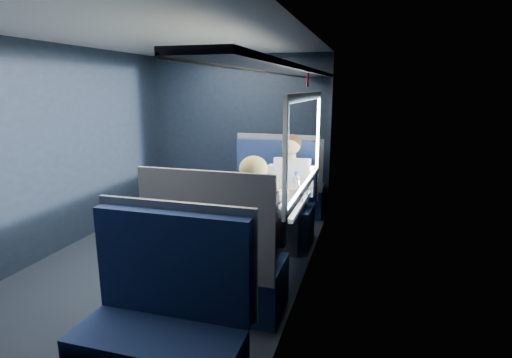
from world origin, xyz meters
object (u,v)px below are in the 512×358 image
(laptop, at_px, (294,194))
(man, at_px, (290,187))
(seat_bay_far, at_px, (220,267))
(seat_bay_near, at_px, (271,205))
(seat_row_back, at_px, (163,333))
(seat_row_front, at_px, (288,188))
(table, at_px, (269,208))
(bottle_small, at_px, (296,184))
(woman, at_px, (255,226))
(cup, at_px, (305,190))

(laptop, bearing_deg, man, 104.96)
(seat_bay_far, xyz_separation_m, man, (0.25, 1.57, 0.30))
(seat_bay_near, xyz_separation_m, seat_row_back, (0.01, -2.67, -0.01))
(seat_row_back, bearing_deg, seat_row_front, 90.00)
(table, height_order, seat_bay_near, seat_bay_near)
(laptop, distance_m, bottle_small, 0.21)
(bottle_small, bearing_deg, laptop, -85.29)
(seat_row_back, relative_size, man, 0.88)
(seat_bay_near, distance_m, bottle_small, 0.81)
(seat_row_back, xyz_separation_m, bottle_small, (0.39, 2.11, 0.44))
(woman, height_order, laptop, woman)
(table, height_order, man, man)
(table, xyz_separation_m, bottle_small, (0.21, 0.31, 0.18))
(seat_row_front, xyz_separation_m, laptop, (0.41, -1.69, 0.39))
(man, xyz_separation_m, cup, (0.23, -0.37, 0.07))
(seat_bay_far, relative_size, seat_row_back, 1.09)
(seat_row_back, relative_size, cup, 12.83)
(table, xyz_separation_m, woman, (0.07, -0.71, 0.06))
(seat_bay_near, bearing_deg, cup, -47.78)
(man, bearing_deg, seat_bay_near, 146.81)
(man, bearing_deg, seat_row_front, 102.83)
(seat_bay_near, bearing_deg, laptop, -61.03)
(table, bearing_deg, seat_bay_near, 102.73)
(cup, bearing_deg, seat_row_back, -102.74)
(man, height_order, cup, man)
(woman, relative_size, laptop, 3.86)
(table, distance_m, seat_row_back, 1.82)
(seat_row_front, distance_m, man, 1.17)
(woman, bearing_deg, seat_row_back, -102.93)
(seat_row_back, distance_m, laptop, 1.99)
(seat_bay_far, relative_size, seat_row_front, 1.09)
(man, xyz_separation_m, bottle_small, (0.14, -0.38, 0.13))
(seat_bay_far, relative_size, woman, 0.95)
(cup, bearing_deg, seat_row_front, 108.09)
(seat_bay_near, xyz_separation_m, man, (0.26, -0.17, 0.30))
(seat_bay_near, bearing_deg, woman, -80.49)
(bottle_small, height_order, cup, bottle_small)
(seat_bay_near, bearing_deg, table, -77.27)
(table, height_order, laptop, laptop)
(seat_row_back, distance_m, cup, 2.21)
(woman, relative_size, cup, 14.62)
(seat_bay_far, bearing_deg, woman, 33.82)
(seat_bay_near, distance_m, man, 0.43)
(table, height_order, seat_bay_far, seat_bay_far)
(seat_bay_far, xyz_separation_m, seat_row_back, (0.00, -0.92, -0.00))
(table, xyz_separation_m, seat_row_back, (-0.18, -1.80, -0.25))
(seat_row_front, bearing_deg, seat_bay_near, -90.90)
(bottle_small, bearing_deg, seat_row_front, 104.76)
(seat_row_back, bearing_deg, seat_bay_far, 90.00)
(table, height_order, cup, cup)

